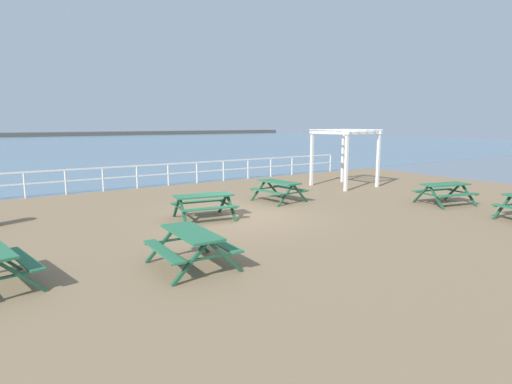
# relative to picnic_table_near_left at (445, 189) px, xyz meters

# --- Properties ---
(ground_plane) EXTENTS (30.00, 24.00, 0.20)m
(ground_plane) POSITION_rel_picnic_table_near_left_xyz_m (-7.45, 2.50, -0.68)
(ground_plane) COLOR #846B4C
(sea_band) EXTENTS (142.00, 90.00, 0.01)m
(sea_band) POSITION_rel_picnic_table_near_left_xyz_m (-7.45, 55.25, -0.58)
(sea_band) COLOR slate
(sea_band) RESTS_ON ground
(distant_shoreline) EXTENTS (142.00, 6.00, 1.80)m
(distant_shoreline) POSITION_rel_picnic_table_near_left_xyz_m (-7.45, 98.25, -0.58)
(distant_shoreline) COLOR #4C4C47
(distant_shoreline) RESTS_ON ground
(seaward_railing) EXTENTS (23.07, 0.07, 1.08)m
(seaward_railing) POSITION_rel_picnic_table_near_left_xyz_m (-7.45, 10.25, 0.15)
(seaward_railing) COLOR white
(seaward_railing) RESTS_ON ground
(picnic_table_near_left) EXTENTS (2.08, 1.86, 0.80)m
(picnic_table_near_left) POSITION_rel_picnic_table_near_left_xyz_m (0.00, 0.00, 0.00)
(picnic_table_near_left) COLOR #286B47
(picnic_table_near_left) RESTS_ON ground
(picnic_table_mid_centre) EXTENTS (1.60, 1.85, 0.80)m
(picnic_table_mid_centre) POSITION_rel_picnic_table_near_left_xyz_m (-10.85, -1.05, 0.00)
(picnic_table_mid_centre) COLOR #286B47
(picnic_table_mid_centre) RESTS_ON ground
(picnic_table_far_right) EXTENTS (2.01, 1.78, 0.80)m
(picnic_table_far_right) POSITION_rel_picnic_table_near_left_xyz_m (-8.55, 2.86, 0.00)
(picnic_table_far_right) COLOR #286B47
(picnic_table_far_right) RESTS_ON ground
(picnic_table_seaward) EXTENTS (1.67, 1.92, 0.80)m
(picnic_table_seaward) POSITION_rel_picnic_table_near_left_xyz_m (-4.74, 3.97, 0.00)
(picnic_table_seaward) COLOR #286B47
(picnic_table_seaward) RESTS_ON ground
(lattice_pergola) EXTENTS (2.52, 2.64, 2.70)m
(lattice_pergola) POSITION_rel_picnic_table_near_left_xyz_m (0.26, 5.39, 1.41)
(lattice_pergola) COLOR white
(lattice_pergola) RESTS_ON ground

